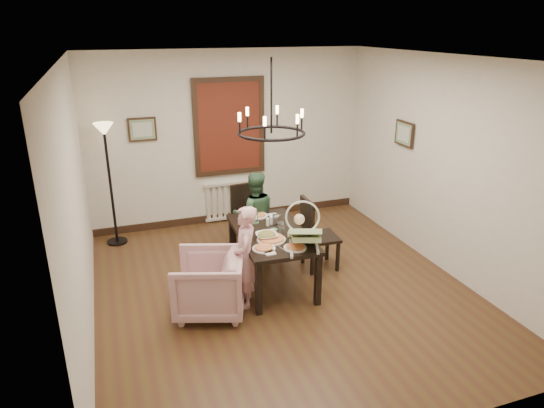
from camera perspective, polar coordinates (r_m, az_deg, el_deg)
room_shell at (r=5.96m, az=0.10°, el=3.44°), size 4.51×5.00×2.81m
dining_table at (r=6.10m, az=-0.07°, el=-3.99°), size 0.90×1.53×0.70m
chair_far at (r=6.99m, az=-2.54°, el=-1.82°), size 0.49×0.49×1.00m
chair_right at (r=6.55m, az=5.76°, el=-3.43°), size 0.46×0.46×1.01m
armchair at (r=5.64m, az=-7.44°, el=-9.30°), size 0.99×0.98×0.72m
elderly_woman at (r=5.68m, az=-3.16°, el=-7.19°), size 0.34×0.43×1.02m
seated_man at (r=6.84m, az=-2.06°, el=-2.15°), size 0.56×0.46×1.04m
baby_bouncer at (r=5.61m, az=3.79°, el=-3.25°), size 0.59×0.69×0.38m
salad_bowl at (r=5.86m, az=-0.61°, el=-3.74°), size 0.32×0.32×0.08m
pizza_platter at (r=5.82m, az=-0.09°, el=-4.13°), size 0.35×0.35×0.04m
drinking_glass at (r=6.01m, az=1.07°, el=-2.76°), size 0.07×0.07×0.15m
window_blinds at (r=7.86m, az=-5.04°, el=9.02°), size 1.00×0.03×1.40m
radiator at (r=8.21m, az=-4.81°, el=0.47°), size 0.92×0.12×0.62m
picture_back at (r=7.65m, az=-15.01°, el=8.48°), size 0.42×0.03×0.36m
picture_right at (r=7.35m, az=15.30°, el=7.99°), size 0.03×0.42×0.36m
floor_lamp at (r=7.50m, az=-18.45°, el=1.95°), size 0.30×0.30×1.80m
chandelier at (r=5.69m, az=-0.08°, el=8.34°), size 0.80×0.80×0.04m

